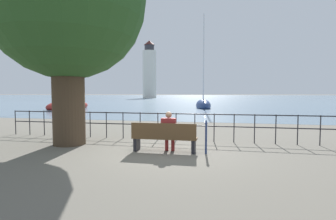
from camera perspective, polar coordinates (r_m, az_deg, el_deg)
The scene contains 10 objects.
ground_plane at distance 8.18m, azimuth -0.74°, elevation -9.02°, with size 1000.00×1000.00×0.00m, color #605B51.
harbor_water at distance 166.29m, azimuth 11.43°, elevation 2.91°, with size 600.00×300.00×0.01m.
shade_tree at distance 10.24m, azimuth -21.25°, elevation 21.14°, with size 5.42×5.42×7.70m.
park_bench at distance 8.03m, azimuth -0.85°, elevation -6.05°, with size 2.00×0.45×0.90m.
seated_person_left at distance 8.04m, azimuth 0.19°, elevation -4.32°, with size 0.44×0.35×1.24m.
promenade_railing at distance 9.97m, azimuth 1.77°, elevation -2.69°, with size 14.34×0.04×1.05m.
closed_umbrella at distance 7.84m, azimuth 8.29°, elevation -5.34°, with size 0.09×0.09×1.03m.
sailboat_1 at distance 32.78m, azimuth -20.82°, elevation 0.83°, with size 2.76×7.12×10.21m.
sailboat_2 at distance 32.33m, azimuth 7.67°, elevation 1.10°, with size 2.71×5.73×11.86m.
harbor_lighthouse at distance 104.97m, azimuth -4.06°, elevation 8.38°, with size 5.39×5.39×22.69m.
Camera 1 is at (1.76, -7.78, 1.78)m, focal length 28.00 mm.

